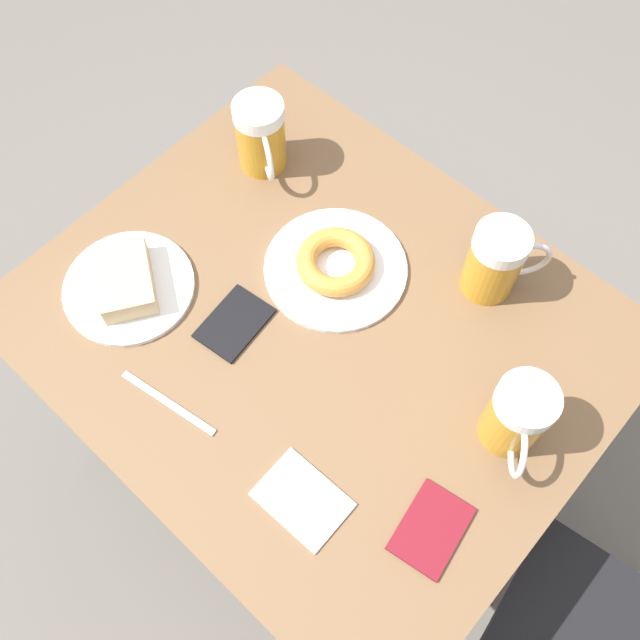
{
  "coord_description": "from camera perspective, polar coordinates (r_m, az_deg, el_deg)",
  "views": [
    {
      "loc": [
        0.41,
        0.38,
        1.85
      ],
      "look_at": [
        0.0,
        0.0,
        0.77
      ],
      "focal_mm": 40.0,
      "sensor_mm": 36.0,
      "label": 1
    }
  ],
  "objects": [
    {
      "name": "ground_plane",
      "position": [
        1.93,
        -0.0,
        -10.51
      ],
      "size": [
        8.0,
        8.0,
        0.0
      ],
      "primitive_type": "plane",
      "color": "#666059"
    },
    {
      "name": "table",
      "position": [
        1.29,
        -0.0,
        -1.74
      ],
      "size": [
        0.82,
        0.97,
        0.75
      ],
      "color": "brown",
      "rests_on": "ground_plane"
    },
    {
      "name": "plate_with_cake",
      "position": [
        1.3,
        -15.19,
        2.86
      ],
      "size": [
        0.23,
        0.23,
        0.05
      ],
      "color": "white",
      "rests_on": "table"
    },
    {
      "name": "plate_with_donut",
      "position": [
        1.28,
        1.26,
        4.43
      ],
      "size": [
        0.26,
        0.26,
        0.05
      ],
      "color": "white",
      "rests_on": "table"
    },
    {
      "name": "beer_mug_left",
      "position": [
        1.25,
        13.91,
        4.6
      ],
      "size": [
        0.12,
        0.12,
        0.15
      ],
      "color": "#C68C23",
      "rests_on": "table"
    },
    {
      "name": "beer_mug_center",
      "position": [
        1.13,
        15.51,
        -7.47
      ],
      "size": [
        0.13,
        0.11,
        0.15
      ],
      "color": "#C68C23",
      "rests_on": "table"
    },
    {
      "name": "beer_mug_right",
      "position": [
        1.38,
        -4.75,
        14.47
      ],
      "size": [
        0.11,
        0.13,
        0.15
      ],
      "color": "#C68C23",
      "rests_on": "table"
    },
    {
      "name": "napkin_folded",
      "position": [
        1.13,
        -1.42,
        -14.15
      ],
      "size": [
        0.1,
        0.14,
        0.0
      ],
      "rotation": [
        0.0,
        0.0,
        4.73
      ],
      "color": "white",
      "rests_on": "table"
    },
    {
      "name": "fork",
      "position": [
        1.2,
        -12.04,
        -6.5
      ],
      "size": [
        0.04,
        0.19,
        0.0
      ],
      "rotation": [
        0.0,
        0.0,
        3.3
      ],
      "color": "silver",
      "rests_on": "table"
    },
    {
      "name": "passport_near_edge",
      "position": [
        1.13,
        8.88,
        -16.18
      ],
      "size": [
        0.14,
        0.11,
        0.01
      ],
      "rotation": [
        0.0,
        0.0,
        1.73
      ],
      "color": "maroon",
      "rests_on": "table"
    },
    {
      "name": "passport_far_edge",
      "position": [
        1.24,
        -6.86,
        -0.25
      ],
      "size": [
        0.14,
        0.1,
        0.01
      ],
      "rotation": [
        0.0,
        0.0,
        4.83
      ],
      "color": "black",
      "rests_on": "table"
    }
  ]
}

